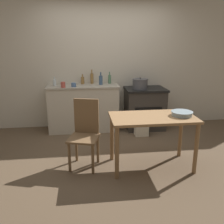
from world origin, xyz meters
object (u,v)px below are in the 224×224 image
Objects in this scene: stove at (145,108)px; bottle_far_left at (83,80)px; bottle_center_left at (110,79)px; work_table at (153,124)px; stock_pot at (140,84)px; bottle_center at (92,78)px; cup_center_right at (63,85)px; mixing_bowl_large at (182,113)px; bottle_mid_left at (55,82)px; cup_mid_right at (74,85)px; bottle_left at (101,80)px; flour_sack at (141,125)px; chair at (85,132)px.

stove is 4.32× the size of bottle_far_left.
bottle_far_left is 0.55m from bottle_center_left.
stock_pot is at bearing 83.38° from work_table.
cup_center_right is at bearing -146.40° from bottle_center.
bottle_mid_left is (-1.89, 1.73, 0.19)m from mixing_bowl_large.
mixing_bowl_large is 3.27× the size of cup_mid_right.
bottle_far_left is 0.55m from bottle_mid_left.
bottle_center_left is (-0.58, 0.24, 0.07)m from stock_pot.
bottle_center_left is 0.82× the size of bottle_center.
bottle_center is 3.11× the size of cup_mid_right.
stock_pot is 1.09× the size of bottle_center.
bottle_left reaches higher than stove.
stock_pot reaches higher than work_table.
mixing_bowl_large is 2.18m from cup_mid_right.
bottle_left is 1.47× the size of bottle_mid_left.
stock_pot is 3.39× the size of cup_mid_right.
flour_sack is 1.14m from bottle_center_left.
chair is 1.53m from flour_sack.
bottle_center reaches higher than bottle_center_left.
chair is 4.15× the size of bottle_center_left.
bottle_left is (0.36, -0.13, 0.02)m from bottle_far_left.
bottle_mid_left is at bearing -167.47° from bottle_far_left.
chair is 9.28× the size of cup_center_right.
cup_mid_right is at bearing 113.18° from chair.
bottle_center is at bearing 33.60° from cup_center_right.
bottle_mid_left is at bearing 162.78° from flour_sack.
bottle_left reaches higher than cup_mid_right.
mixing_bowl_large is 2.28m from cup_center_right.
chair is 1.81m from bottle_center_left.
cup_center_right is 0.20m from cup_mid_right.
flour_sack is 1.87m from bottle_mid_left.
work_table is at bearing 177.16° from mixing_bowl_large.
stock_pot is at bearing -8.70° from bottle_left.
work_table reaches higher than flour_sack.
mixing_bowl_large is at bearing -42.45° from bottle_mid_left.
cup_center_right is (-1.71, 1.50, 0.17)m from mixing_bowl_large.
stock_pot is 1.60× the size of bottle_far_left.
flour_sack is 3.93× the size of cup_center_right.
work_table is 0.43m from mixing_bowl_large.
cup_center_right is (-1.61, -0.16, 0.55)m from stove.
bottle_center reaches higher than stove.
flour_sack is (1.08, 1.03, -0.30)m from chair.
flour_sack is at bearing 59.58° from chair.
stove is 2.95× the size of bottle_center.
stock_pot is at bearing -4.31° from bottle_mid_left.
bottle_center is 0.48m from cup_mid_right.
bottle_center_left is at bearing 21.39° from cup_mid_right.
bottle_center_left reaches higher than bottle_far_left.
cup_mid_right is (-0.53, -0.16, -0.06)m from bottle_left.
bottle_far_left reaches higher than cup_mid_right.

